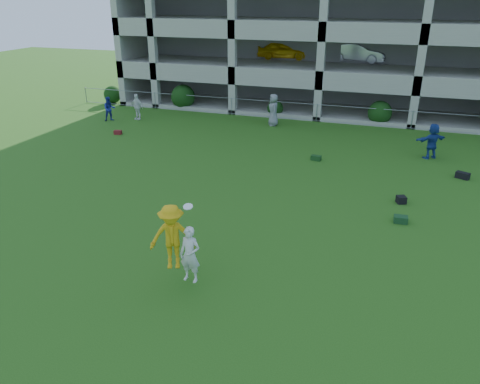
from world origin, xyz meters
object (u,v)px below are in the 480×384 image
(crate_d, at_px, (401,200))
(bystander_b, at_px, (137,107))
(bystander_a, at_px, (109,109))
(bystander_c, at_px, (273,110))
(bystander_d, at_px, (432,141))
(parking_garage, at_px, (341,19))
(frisbee_contest, at_px, (175,240))

(crate_d, bearing_deg, bystander_b, 153.38)
(bystander_a, relative_size, bystander_c, 0.79)
(bystander_c, bearing_deg, bystander_a, -102.89)
(bystander_b, height_order, bystander_c, bystander_c)
(bystander_d, bearing_deg, bystander_c, -56.70)
(bystander_a, height_order, parking_garage, parking_garage)
(bystander_b, relative_size, frisbee_contest, 0.73)
(bystander_b, bearing_deg, parking_garage, 60.39)
(bystander_a, bearing_deg, bystander_b, -12.11)
(bystander_c, distance_m, frisbee_contest, 18.31)
(bystander_b, bearing_deg, crate_d, -12.12)
(bystander_a, relative_size, bystander_b, 0.92)
(bystander_b, xyz_separation_m, bystander_c, (9.11, 1.45, 0.15))
(crate_d, height_order, parking_garage, parking_garage)
(bystander_a, distance_m, bystander_b, 1.81)
(bystander_a, height_order, bystander_b, bystander_b)
(bystander_b, distance_m, bystander_d, 18.67)
(bystander_c, xyz_separation_m, parking_garage, (2.49, 10.52, 5.00))
(crate_d, distance_m, parking_garage, 22.14)
(bystander_a, xyz_separation_m, frisbee_contest, (12.56, -15.87, 0.65))
(bystander_c, relative_size, frisbee_contest, 0.85)
(bystander_c, height_order, crate_d, bystander_c)
(bystander_b, xyz_separation_m, crate_d, (17.21, -8.62, -0.72))
(bystander_b, relative_size, parking_garage, 0.06)
(bystander_a, distance_m, bystander_c, 10.94)
(parking_garage, bearing_deg, frisbee_contest, -91.23)
(crate_d, bearing_deg, frisbee_contest, -127.42)
(bystander_a, height_order, crate_d, bystander_a)
(bystander_c, bearing_deg, parking_garage, 141.42)
(bystander_d, distance_m, parking_garage, 16.61)
(bystander_b, relative_size, bystander_d, 0.94)
(parking_garage, bearing_deg, bystander_c, -103.32)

